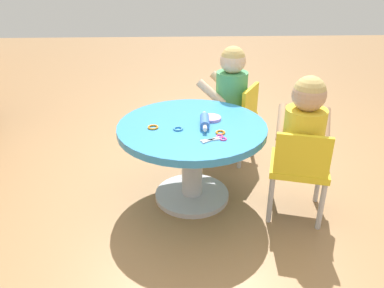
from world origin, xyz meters
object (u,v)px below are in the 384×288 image
at_px(seated_child_right, 231,85).
at_px(rolling_pin, 205,121).
at_px(child_chair_right, 235,117).
at_px(craft_scissors, 217,139).
at_px(craft_table, 192,145).
at_px(seated_child_left, 305,125).
at_px(child_chair_left, 299,167).

distance_m(seated_child_right, rolling_pin, 0.57).
bearing_deg(child_chair_right, craft_scissors, 163.94).
distance_m(craft_table, rolling_pin, 0.16).
bearing_deg(craft_scissors, seated_child_left, -85.88).
bearing_deg(seated_child_left, rolling_pin, 74.07).
height_order(craft_table, craft_scissors, craft_scissors).
height_order(craft_table, rolling_pin, rolling_pin).
distance_m(child_chair_left, seated_child_left, 0.23).
relative_size(child_chair_left, craft_scissors, 3.76).
xyz_separation_m(craft_table, seated_child_right, (0.52, -0.28, 0.18)).
xyz_separation_m(seated_child_right, craft_scissors, (-0.71, 0.16, -0.05)).
bearing_deg(craft_scissors, rolling_pin, 15.60).
bearing_deg(seated_child_right, rolling_pin, 158.24).
height_order(craft_table, child_chair_right, child_chair_right).
relative_size(seated_child_right, craft_scissors, 3.58).
xyz_separation_m(seated_child_left, craft_scissors, (-0.03, 0.45, -0.05)).
xyz_separation_m(child_chair_right, craft_scissors, (-0.69, 0.20, 0.17)).
bearing_deg(child_chair_right, craft_table, 147.74).
bearing_deg(seated_child_right, craft_table, 151.60).
bearing_deg(seated_child_left, craft_table, 74.80).
bearing_deg(craft_scissors, child_chair_left, -90.74).
bearing_deg(seated_child_left, craft_scissors, 94.12).
distance_m(seated_child_right, craft_scissors, 0.73).
xyz_separation_m(child_chair_left, child_chair_right, (0.69, 0.24, 0.00)).
bearing_deg(child_chair_left, seated_child_left, -15.70).
xyz_separation_m(craft_table, seated_child_left, (-0.16, -0.57, 0.18)).
xyz_separation_m(seated_child_left, child_chair_right, (0.66, 0.25, -0.23)).
distance_m(seated_child_left, rolling_pin, 0.52).
distance_m(child_chair_left, rolling_pin, 0.56).
xyz_separation_m(child_chair_left, seated_child_right, (0.71, 0.28, 0.23)).
relative_size(seated_child_right, rolling_pin, 2.21).
relative_size(seated_child_left, craft_scissors, 3.58).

